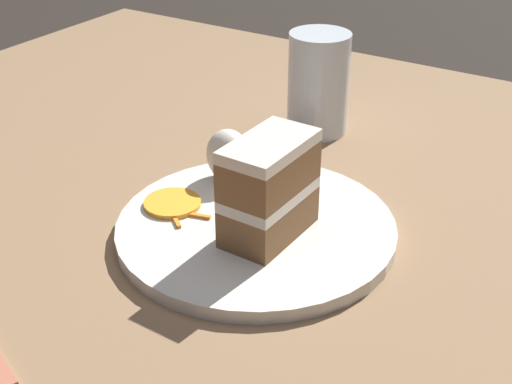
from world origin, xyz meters
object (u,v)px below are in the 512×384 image
object	(u,v)px
cake_slice	(269,188)
orange_garnish	(172,203)
cream_dollop	(228,155)
plate	(256,228)
drinking_glass	(318,90)

from	to	relation	value
cake_slice	orange_garnish	distance (m)	0.11
cream_dollop	plate	bearing A→B (deg)	-39.30
cake_slice	cream_dollop	distance (m)	0.11
cream_dollop	orange_garnish	xyz separation A→B (m)	(-0.02, -0.07, -0.03)
drinking_glass	plate	bearing A→B (deg)	-75.22
cream_dollop	drinking_glass	bearing A→B (deg)	87.84
cake_slice	orange_garnish	bearing A→B (deg)	5.53
cake_slice	drinking_glass	xyz separation A→B (m)	(-0.08, 0.24, -0.01)
plate	drinking_glass	xyz separation A→B (m)	(-0.06, 0.24, 0.05)
cream_dollop	drinking_glass	world-z (taller)	drinking_glass
cake_slice	cream_dollop	bearing A→B (deg)	-35.24
orange_garnish	drinking_glass	world-z (taller)	drinking_glass
plate	orange_garnish	size ratio (longest dim) A/B	4.70
orange_garnish	drinking_glass	distance (m)	0.26
cream_dollop	cake_slice	bearing A→B (deg)	-36.63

